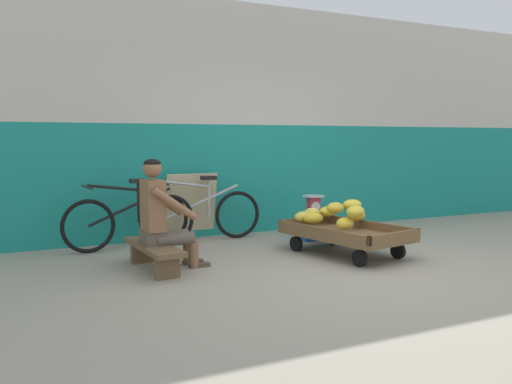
{
  "coord_description": "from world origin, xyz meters",
  "views": [
    {
      "loc": [
        -3.33,
        -4.35,
        1.34
      ],
      "look_at": [
        -0.66,
        1.07,
        0.75
      ],
      "focal_mm": 38.22,
      "sensor_mm": 36.0,
      "label": 1
    }
  ],
  "objects_px": {
    "bicycle_near_left": "(130,220)",
    "sign_board": "(191,206)",
    "banana_cart": "(346,234)",
    "bicycle_far_left": "(201,214)",
    "vendor_seated": "(161,215)",
    "weighing_scale": "(314,206)",
    "low_bench": "(154,251)",
    "plastic_crate": "(313,228)"
  },
  "relations": [
    {
      "from": "sign_board",
      "to": "vendor_seated",
      "type": "bearing_deg",
      "value": -119.11
    },
    {
      "from": "bicycle_far_left",
      "to": "sign_board",
      "type": "xyz_separation_m",
      "value": [
        -0.06,
        0.24,
        0.09
      ]
    },
    {
      "from": "vendor_seated",
      "to": "banana_cart",
      "type": "bearing_deg",
      "value": -6.88
    },
    {
      "from": "low_bench",
      "to": "plastic_crate",
      "type": "bearing_deg",
      "value": 17.07
    },
    {
      "from": "banana_cart",
      "to": "plastic_crate",
      "type": "distance_m",
      "value": 1.0
    },
    {
      "from": "weighing_scale",
      "to": "banana_cart",
      "type": "bearing_deg",
      "value": -100.4
    },
    {
      "from": "weighing_scale",
      "to": "sign_board",
      "type": "bearing_deg",
      "value": 150.93
    },
    {
      "from": "plastic_crate",
      "to": "bicycle_far_left",
      "type": "xyz_separation_m",
      "value": [
        -1.38,
        0.56,
        0.2
      ]
    },
    {
      "from": "low_bench",
      "to": "vendor_seated",
      "type": "relative_size",
      "value": 0.98
    },
    {
      "from": "banana_cart",
      "to": "sign_board",
      "type": "height_order",
      "value": "sign_board"
    },
    {
      "from": "banana_cart",
      "to": "bicycle_near_left",
      "type": "relative_size",
      "value": 0.95
    },
    {
      "from": "banana_cart",
      "to": "weighing_scale",
      "type": "relative_size",
      "value": 5.25
    },
    {
      "from": "bicycle_far_left",
      "to": "low_bench",
      "type": "bearing_deg",
      "value": -127.78
    },
    {
      "from": "low_bench",
      "to": "vendor_seated",
      "type": "bearing_deg",
      "value": 1.82
    },
    {
      "from": "low_bench",
      "to": "bicycle_far_left",
      "type": "height_order",
      "value": "bicycle_far_left"
    },
    {
      "from": "low_bench",
      "to": "sign_board",
      "type": "height_order",
      "value": "sign_board"
    },
    {
      "from": "low_bench",
      "to": "bicycle_far_left",
      "type": "bearing_deg",
      "value": 52.22
    },
    {
      "from": "bicycle_near_left",
      "to": "sign_board",
      "type": "xyz_separation_m",
      "value": [
        0.89,
        0.34,
        0.09
      ]
    },
    {
      "from": "vendor_seated",
      "to": "weighing_scale",
      "type": "height_order",
      "value": "vendor_seated"
    },
    {
      "from": "low_bench",
      "to": "plastic_crate",
      "type": "xyz_separation_m",
      "value": [
        2.38,
        0.73,
        -0.05
      ]
    },
    {
      "from": "bicycle_near_left",
      "to": "vendor_seated",
      "type": "bearing_deg",
      "value": -87.96
    },
    {
      "from": "bicycle_near_left",
      "to": "sign_board",
      "type": "height_order",
      "value": "sign_board"
    },
    {
      "from": "bicycle_near_left",
      "to": "sign_board",
      "type": "distance_m",
      "value": 0.96
    },
    {
      "from": "vendor_seated",
      "to": "bicycle_near_left",
      "type": "distance_m",
      "value": 1.21
    },
    {
      "from": "low_bench",
      "to": "weighing_scale",
      "type": "xyz_separation_m",
      "value": [
        2.38,
        0.73,
        0.25
      ]
    },
    {
      "from": "weighing_scale",
      "to": "plastic_crate",
      "type": "bearing_deg",
      "value": 90.0
    },
    {
      "from": "weighing_scale",
      "to": "bicycle_far_left",
      "type": "bearing_deg",
      "value": 157.69
    },
    {
      "from": "vendor_seated",
      "to": "bicycle_far_left",
      "type": "height_order",
      "value": "vendor_seated"
    },
    {
      "from": "banana_cart",
      "to": "bicycle_far_left",
      "type": "bearing_deg",
      "value": 127.73
    },
    {
      "from": "sign_board",
      "to": "low_bench",
      "type": "bearing_deg",
      "value": -121.52
    },
    {
      "from": "weighing_scale",
      "to": "low_bench",
      "type": "bearing_deg",
      "value": -162.96
    },
    {
      "from": "bicycle_far_left",
      "to": "sign_board",
      "type": "distance_m",
      "value": 0.26
    },
    {
      "from": "plastic_crate",
      "to": "bicycle_near_left",
      "type": "xyz_separation_m",
      "value": [
        -2.33,
        0.46,
        0.2
      ]
    },
    {
      "from": "bicycle_near_left",
      "to": "banana_cart",
      "type": "bearing_deg",
      "value": -33.85
    },
    {
      "from": "plastic_crate",
      "to": "sign_board",
      "type": "xyz_separation_m",
      "value": [
        -1.44,
        0.8,
        0.29
      ]
    },
    {
      "from": "sign_board",
      "to": "bicycle_far_left",
      "type": "bearing_deg",
      "value": -74.75
    },
    {
      "from": "low_bench",
      "to": "sign_board",
      "type": "relative_size",
      "value": 1.26
    },
    {
      "from": "low_bench",
      "to": "plastic_crate",
      "type": "height_order",
      "value": "plastic_crate"
    },
    {
      "from": "weighing_scale",
      "to": "bicycle_far_left",
      "type": "xyz_separation_m",
      "value": [
        -1.38,
        0.56,
        -0.1
      ]
    },
    {
      "from": "bicycle_near_left",
      "to": "bicycle_far_left",
      "type": "xyz_separation_m",
      "value": [
        0.96,
        0.1,
        0.0
      ]
    },
    {
      "from": "banana_cart",
      "to": "bicycle_far_left",
      "type": "xyz_separation_m",
      "value": [
        -1.2,
        1.54,
        0.11
      ]
    },
    {
      "from": "low_bench",
      "to": "vendor_seated",
      "type": "height_order",
      "value": "vendor_seated"
    }
  ]
}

